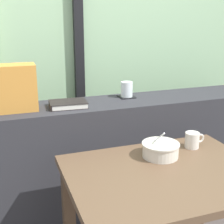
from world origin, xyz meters
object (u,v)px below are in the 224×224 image
at_px(soup_bowl, 160,150).
at_px(juice_glass, 127,90).
at_px(breakfast_table, 165,196).
at_px(throw_pillow, 7,88).
at_px(coaster_square, 127,97).
at_px(ceramic_mug, 192,140).
at_px(closed_book, 68,104).

bearing_deg(soup_bowl, juice_glass, 85.59).
relative_size(breakfast_table, throw_pillow, 2.85).
bearing_deg(soup_bowl, coaster_square, 85.59).
bearing_deg(throw_pillow, ceramic_mug, -26.50).
height_order(breakfast_table, closed_book, closed_book).
xyz_separation_m(breakfast_table, juice_glass, (0.09, 0.73, 0.34)).
distance_m(coaster_square, soup_bowl, 0.59).
bearing_deg(coaster_square, breakfast_table, -97.13).
distance_m(juice_glass, closed_book, 0.42).
distance_m(breakfast_table, throw_pillow, 1.02).
relative_size(juice_glass, ceramic_mug, 0.86).
bearing_deg(breakfast_table, closed_book, 116.84).
height_order(breakfast_table, throw_pillow, throw_pillow).
relative_size(juice_glass, throw_pillow, 0.31).
distance_m(breakfast_table, closed_book, 0.77).
distance_m(juice_glass, soup_bowl, 0.60).
height_order(coaster_square, throw_pillow, throw_pillow).
height_order(coaster_square, juice_glass, juice_glass).
height_order(closed_book, ceramic_mug, closed_book).
xyz_separation_m(coaster_square, juice_glass, (0.00, 0.00, 0.05)).
bearing_deg(coaster_square, throw_pillow, -174.74).
relative_size(juice_glass, closed_book, 0.44).
xyz_separation_m(coaster_square, closed_book, (-0.41, -0.10, 0.01)).
bearing_deg(breakfast_table, soup_bowl, 73.19).
bearing_deg(breakfast_table, throw_pillow, 134.69).
height_order(throw_pillow, ceramic_mug, throw_pillow).
xyz_separation_m(breakfast_table, closed_book, (-0.32, 0.63, 0.31)).
distance_m(breakfast_table, coaster_square, 0.79).
xyz_separation_m(juice_glass, soup_bowl, (-0.04, -0.57, -0.18)).
bearing_deg(ceramic_mug, closed_book, 143.67).
distance_m(closed_book, throw_pillow, 0.35).
relative_size(closed_book, throw_pillow, 0.70).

